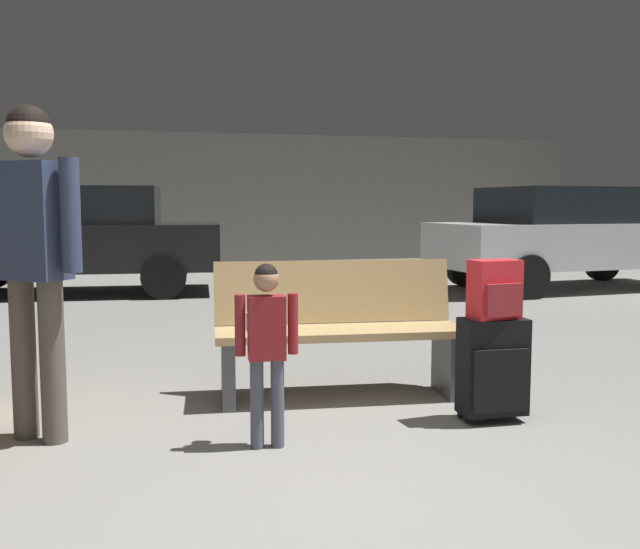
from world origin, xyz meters
TOP-DOWN VIEW (x-y plane):
  - ground_plane at (0.00, 4.00)m, footprint 18.00×18.00m
  - garage_back_wall at (0.00, 12.86)m, footprint 18.00×0.12m
  - bench at (0.45, 1.70)m, footprint 1.64×0.65m
  - suitcase at (1.19, 0.96)m, footprint 0.38×0.24m
  - backpack_bright at (1.19, 0.96)m, footprint 0.30×0.22m
  - child at (-0.16, 0.82)m, footprint 0.33×0.20m
  - adult at (-1.33, 1.22)m, footprint 0.51×0.40m
  - parked_car_side at (5.31, 6.66)m, footprint 4.24×2.10m
  - parked_car_far at (-1.79, 7.75)m, footprint 4.20×2.01m

SIDE VIEW (x-z plane):
  - ground_plane at x=0.00m, z-range -0.10..0.00m
  - suitcase at x=1.19m, z-range 0.02..0.62m
  - bench at x=0.45m, z-range 0.00..0.88m
  - child at x=-0.16m, z-range 0.11..1.07m
  - backpack_bright at x=1.19m, z-range 0.60..0.94m
  - parked_car_side at x=5.31m, z-range 0.05..1.56m
  - parked_car_far at x=-1.79m, z-range 0.05..1.56m
  - adult at x=-1.33m, z-range 0.21..1.98m
  - garage_back_wall at x=0.00m, z-range 0.00..2.80m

